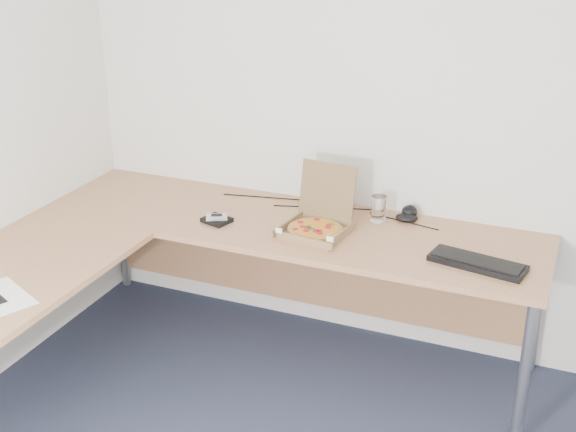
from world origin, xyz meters
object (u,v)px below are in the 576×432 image
at_px(wallet, 217,220).
at_px(keyboard, 477,263).
at_px(pizza_box, 316,225).
at_px(desk, 187,252).
at_px(drinking_glass, 379,209).

bearing_deg(wallet, keyboard, 16.15).
relative_size(pizza_box, keyboard, 0.82).
distance_m(desk, keyboard, 1.30).
bearing_deg(wallet, pizza_box, 24.09).
relative_size(desk, keyboard, 6.06).
bearing_deg(desk, drinking_glass, 40.14).
xyz_separation_m(desk, pizza_box, (0.49, 0.37, 0.06)).
height_order(drinking_glass, keyboard, drinking_glass).
bearing_deg(drinking_glass, desk, -139.86).
bearing_deg(pizza_box, drinking_glass, 53.34).
height_order(drinking_glass, wallet, drinking_glass).
relative_size(drinking_glass, keyboard, 0.32).
bearing_deg(drinking_glass, keyboard, -30.14).
relative_size(pizza_box, drinking_glass, 2.57).
bearing_deg(pizza_box, desk, -135.77).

